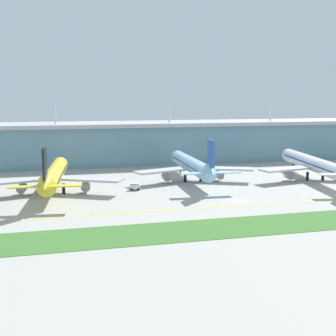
{
  "coord_description": "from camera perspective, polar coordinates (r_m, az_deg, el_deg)",
  "views": [
    {
      "loc": [
        -60.15,
        -135.47,
        33.24
      ],
      "look_at": [
        -16.64,
        29.72,
        7.0
      ],
      "focal_mm": 49.21,
      "sensor_mm": 36.0,
      "label": 1
    }
  ],
  "objects": [
    {
      "name": "airliner_far_middle",
      "position": [
        195.44,
        17.66,
        0.44
      ],
      "size": [
        48.09,
        68.81,
        18.9
      ],
      "color": "white",
      "rests_on": "ground"
    },
    {
      "name": "taxiway_stripe_mid_east",
      "position": [
        161.34,
        20.09,
        -3.69
      ],
      "size": [
        28.0,
        0.7,
        0.04
      ],
      "primitive_type": "cube",
      "color": "yellow",
      "rests_on": "ground"
    },
    {
      "name": "taxiway_stripe_west",
      "position": [
        133.56,
        -19.04,
        -6.16
      ],
      "size": [
        28.0,
        0.7,
        0.04
      ],
      "primitive_type": "cube",
      "color": "yellow",
      "rests_on": "ground"
    },
    {
      "name": "taxiway_stripe_mid_west",
      "position": [
        135.12,
        -4.46,
        -5.53
      ],
      "size": [
        28.0,
        0.7,
        0.04
      ],
      "primitive_type": "cube",
      "color": "yellow",
      "rests_on": "ground"
    },
    {
      "name": "ground_plane",
      "position": [
        151.9,
        8.98,
        -4.02
      ],
      "size": [
        600.0,
        600.0,
        0.0
      ],
      "primitive_type": "plane",
      "color": "#A8A59E"
    },
    {
      "name": "grass_verge",
      "position": [
        127.36,
        14.11,
        -6.64
      ],
      "size": [
        300.0,
        18.0,
        0.1
      ],
      "primitive_type": "cube",
      "color": "#3D702D",
      "rests_on": "ground"
    },
    {
      "name": "airliner_near_middle",
      "position": [
        165.23,
        -13.92,
        -0.86
      ],
      "size": [
        48.49,
        60.78,
        18.9
      ],
      "color": "yellow",
      "rests_on": "ground"
    },
    {
      "name": "taxiway_stripe_centre",
      "position": [
        144.87,
        8.93,
        -4.63
      ],
      "size": [
        28.0,
        0.7,
        0.04
      ],
      "primitive_type": "cube",
      "color": "yellow",
      "rests_on": "ground"
    },
    {
      "name": "baggage_cart",
      "position": [
        166.96,
        -4.12,
        -2.33
      ],
      "size": [
        3.86,
        2.53,
        2.48
      ],
      "color": "silver",
      "rests_on": "ground"
    },
    {
      "name": "airliner_center",
      "position": [
        183.93,
        3.0,
        0.34
      ],
      "size": [
        48.73,
        60.23,
        18.9
      ],
      "color": "#9ED1EA",
      "rests_on": "ground"
    },
    {
      "name": "terminal_building",
      "position": [
        239.85,
        -0.17,
        3.31
      ],
      "size": [
        288.0,
        34.0,
        29.75
      ],
      "color": "#6693A8",
      "rests_on": "ground"
    }
  ]
}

